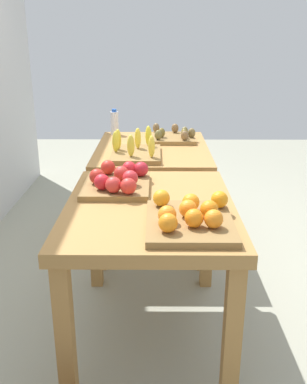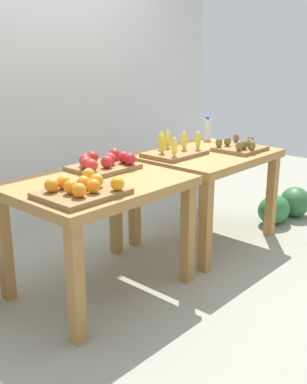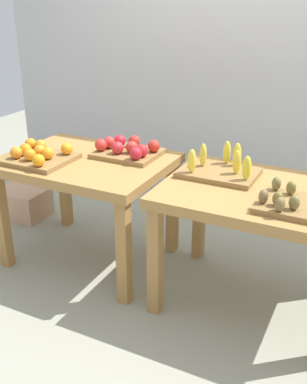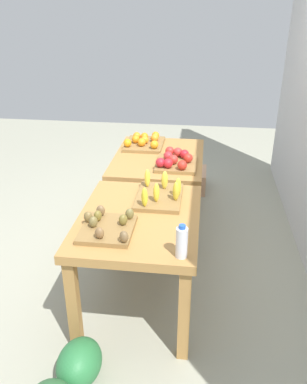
{
  "view_description": "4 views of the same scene",
  "coord_description": "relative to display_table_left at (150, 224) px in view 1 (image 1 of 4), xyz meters",
  "views": [
    {
      "loc": [
        -2.47,
        -0.03,
        1.47
      ],
      "look_at": [
        0.07,
        -0.01,
        0.56
      ],
      "focal_mm": 40.38,
      "sensor_mm": 36.0,
      "label": 1
    },
    {
      "loc": [
        -2.31,
        -2.04,
        1.47
      ],
      "look_at": [
        -0.03,
        0.03,
        0.53
      ],
      "focal_mm": 42.95,
      "sensor_mm": 36.0,
      "label": 2
    },
    {
      "loc": [
        1.08,
        -2.32,
        1.7
      ],
      "look_at": [
        -0.1,
        0.03,
        0.57
      ],
      "focal_mm": 43.23,
      "sensor_mm": 36.0,
      "label": 3
    },
    {
      "loc": [
        2.87,
        0.39,
        2.05
      ],
      "look_at": [
        -0.1,
        0.01,
        0.59
      ],
      "focal_mm": 37.9,
      "sensor_mm": 36.0,
      "label": 4
    }
  ],
  "objects": [
    {
      "name": "apple_bin",
      "position": [
        0.21,
        0.17,
        0.15
      ],
      "size": [
        0.43,
        0.35,
        0.11
      ],
      "color": "olive",
      "rests_on": "display_table_left"
    },
    {
      "name": "watermelon_pile",
      "position": [
        2.0,
        -0.27,
        -0.49
      ],
      "size": [
        0.7,
        0.4,
        0.27
      ],
      "color": "#2D6336",
      "rests_on": "ground_plane"
    },
    {
      "name": "orange_bin",
      "position": [
        -0.25,
        -0.17,
        0.14
      ],
      "size": [
        0.44,
        0.37,
        0.11
      ],
      "color": "olive",
      "rests_on": "display_table_left"
    },
    {
      "name": "display_table_right",
      "position": [
        1.12,
        0.0,
        0.0
      ],
      "size": [
        1.04,
        0.8,
        0.73
      ],
      "color": "#A8783F",
      "rests_on": "ground_plane"
    },
    {
      "name": "kiwi_bin",
      "position": [
        1.33,
        -0.16,
        0.14
      ],
      "size": [
        0.37,
        0.34,
        0.1
      ],
      "color": "olive",
      "rests_on": "display_table_right"
    },
    {
      "name": "water_bottle",
      "position": [
        1.55,
        0.31,
        0.2
      ],
      "size": [
        0.07,
        0.07,
        0.2
      ],
      "color": "silver",
      "rests_on": "display_table_right"
    },
    {
      "name": "ground_plane",
      "position": [
        0.56,
        0.0,
        -0.62
      ],
      "size": [
        8.0,
        8.0,
        0.0
      ],
      "primitive_type": "plane",
      "color": "gray"
    },
    {
      "name": "banana_crate",
      "position": [
        0.86,
        0.11,
        0.15
      ],
      "size": [
        0.44,
        0.33,
        0.17
      ],
      "color": "olive",
      "rests_on": "display_table_right"
    },
    {
      "name": "display_table_left",
      "position": [
        0.0,
        0.0,
        0.0
      ],
      "size": [
        1.04,
        0.8,
        0.73
      ],
      "color": "#A8783F",
      "rests_on": "ground_plane"
    }
  ]
}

